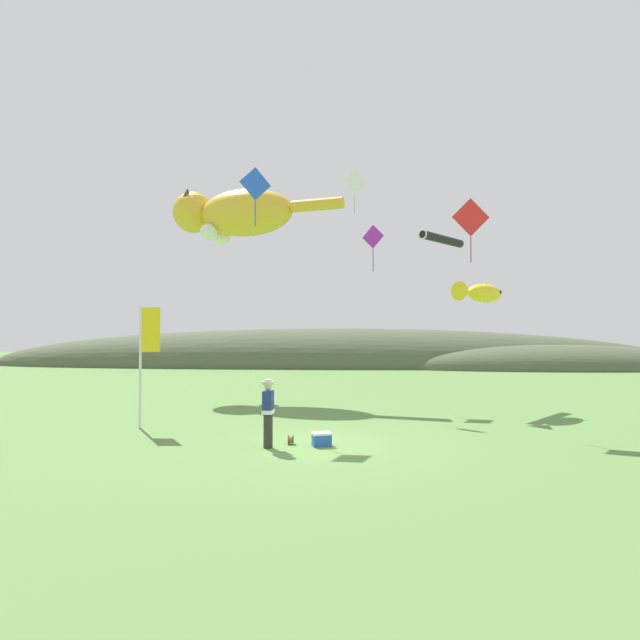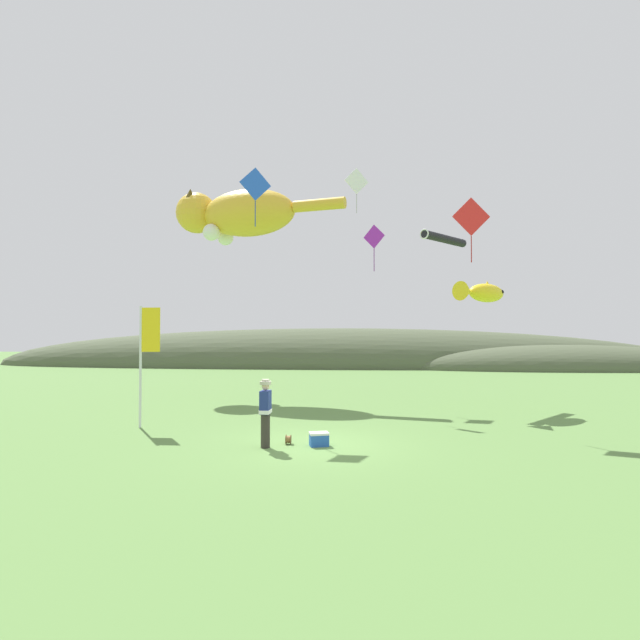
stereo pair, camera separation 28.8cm
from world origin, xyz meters
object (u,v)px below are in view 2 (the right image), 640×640
(kite_diamond_white, at_px, (357,181))
(kite_diamond_blue, at_px, (255,185))
(festival_banner_pole, at_px, (146,348))
(festival_attendant, at_px, (265,411))
(kite_giant_cat, at_px, (237,214))
(kite_diamond_violet, at_px, (374,237))
(kite_fish_windsock, at_px, (482,292))
(picnic_cooler, at_px, (319,439))
(kite_tube_streamer, at_px, (444,239))
(kite_spool, at_px, (288,439))
(kite_diamond_red, at_px, (471,217))

(kite_diamond_white, distance_m, kite_diamond_blue, 7.56)
(festival_banner_pole, bearing_deg, festival_attendant, -30.36)
(kite_giant_cat, distance_m, kite_diamond_violet, 8.19)
(kite_fish_windsock, relative_size, kite_diamond_blue, 1.24)
(picnic_cooler, xyz_separation_m, kite_tube_streamer, (4.98, 8.93, 6.93))
(festival_attendant, distance_m, kite_giant_cat, 14.15)
(kite_giant_cat, distance_m, kite_diamond_white, 6.07)
(festival_banner_pole, bearing_deg, kite_fish_windsock, 20.61)
(kite_giant_cat, height_order, kite_tube_streamer, kite_giant_cat)
(festival_banner_pole, xyz_separation_m, kite_tube_streamer, (10.60, 6.71, 4.60))
(kite_fish_windsock, bearing_deg, kite_tube_streamer, 113.23)
(kite_spool, distance_m, kite_fish_windsock, 10.35)
(festival_attendant, bearing_deg, picnic_cooler, 11.00)
(kite_tube_streamer, relative_size, kite_diamond_blue, 1.28)
(kite_diamond_blue, bearing_deg, kite_tube_streamer, 34.61)
(picnic_cooler, distance_m, kite_fish_windsock, 9.91)
(picnic_cooler, height_order, kite_giant_cat, kite_giant_cat)
(festival_attendant, distance_m, kite_diamond_red, 9.57)
(kite_spool, distance_m, kite_giant_cat, 14.42)
(kite_spool, bearing_deg, picnic_cooler, -11.96)
(festival_banner_pole, bearing_deg, kite_diamond_violet, 29.85)
(festival_banner_pole, xyz_separation_m, kite_diamond_violet, (7.41, 4.25, 4.24))
(kite_giant_cat, relative_size, kite_diamond_white, 4.05)
(festival_attendant, xyz_separation_m, picnic_cooler, (1.38, 0.27, -0.77))
(picnic_cooler, bearing_deg, kite_spool, 168.04)
(kite_diamond_red, xyz_separation_m, kite_diamond_violet, (-3.13, 2.66, -0.14))
(kite_spool, bearing_deg, kite_giant_cat, 109.71)
(kite_spool, bearing_deg, kite_diamond_white, 78.69)
(kite_diamond_red, relative_size, kite_diamond_blue, 1.07)
(kite_spool, xyz_separation_m, kite_fish_windsock, (6.82, 6.40, 4.43))
(picnic_cooler, xyz_separation_m, kite_diamond_white, (1.16, 10.15, 9.91))
(kite_diamond_blue, bearing_deg, festival_banner_pole, -153.41)
(festival_attendant, height_order, kite_tube_streamer, kite_tube_streamer)
(kite_giant_cat, xyz_separation_m, kite_fish_windsock, (10.70, -4.42, -4.27))
(kite_spool, xyz_separation_m, kite_giant_cat, (-3.88, 10.83, 8.70))
(kite_spool, relative_size, kite_fish_windsock, 0.10)
(picnic_cooler, bearing_deg, kite_fish_windsock, 47.71)
(kite_fish_windsock, bearing_deg, festival_banner_pole, -159.39)
(kite_giant_cat, bearing_deg, kite_diamond_blue, -72.47)
(kite_tube_streamer, relative_size, kite_diamond_red, 1.20)
(kite_spool, relative_size, kite_giant_cat, 0.03)
(kite_tube_streamer, xyz_separation_m, kite_diamond_red, (-0.06, -5.12, -0.22))
(kite_spool, distance_m, picnic_cooler, 0.86)
(kite_fish_windsock, bearing_deg, kite_diamond_blue, -161.79)
(kite_spool, height_order, kite_diamond_blue, kite_diamond_blue)
(picnic_cooler, relative_size, kite_diamond_violet, 0.30)
(kite_fish_windsock, relative_size, kite_diamond_violet, 1.38)
(festival_banner_pole, xyz_separation_m, kite_diamond_red, (10.54, 1.59, 4.38))
(festival_attendant, distance_m, kite_spool, 1.09)
(kite_tube_streamer, distance_m, kite_diamond_violet, 4.05)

